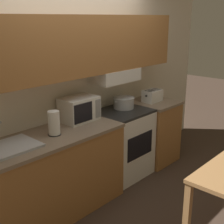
# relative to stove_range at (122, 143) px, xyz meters

# --- Properties ---
(ground_plane) EXTENTS (16.00, 16.00, 0.00)m
(ground_plane) POSITION_rel_stove_range_xyz_m (-0.54, 0.30, -0.45)
(ground_plane) COLOR #3D2D23
(wall_back) EXTENTS (5.37, 0.38, 2.55)m
(wall_back) POSITION_rel_stove_range_xyz_m (-0.53, 0.23, 1.05)
(wall_back) COLOR silver
(wall_back) RESTS_ON ground_plane
(lower_counter_main) EXTENTS (1.69, 0.65, 0.90)m
(lower_counter_main) POSITION_rel_stove_range_xyz_m (-1.20, -0.02, 0.00)
(lower_counter_main) COLOR #A36B38
(lower_counter_main) RESTS_ON ground_plane
(lower_counter_right_stub) EXTENTS (0.60, 0.65, 0.90)m
(lower_counter_right_stub) POSITION_rel_stove_range_xyz_m (0.65, -0.02, 0.00)
(lower_counter_right_stub) COLOR #A36B38
(lower_counter_right_stub) RESTS_ON ground_plane
(stove_range) EXTENTS (0.70, 0.60, 0.90)m
(stove_range) POSITION_rel_stove_range_xyz_m (0.00, 0.00, 0.00)
(stove_range) COLOR white
(stove_range) RESTS_ON ground_plane
(cooking_pot) EXTENTS (0.36, 0.28, 0.15)m
(cooking_pot) POSITION_rel_stove_range_xyz_m (0.10, 0.07, 0.53)
(cooking_pot) COLOR #B7BABF
(cooking_pot) RESTS_ON stove_range
(microwave) EXTENTS (0.43, 0.29, 0.28)m
(microwave) POSITION_rel_stove_range_xyz_m (-0.63, 0.12, 0.59)
(microwave) COLOR white
(microwave) RESTS_ON lower_counter_main
(toaster) EXTENTS (0.29, 0.18, 0.17)m
(toaster) POSITION_rel_stove_range_xyz_m (0.63, -0.01, 0.53)
(toaster) COLOR white
(toaster) RESTS_ON lower_counter_right_stub
(sink_basin) EXTENTS (0.60, 0.40, 0.26)m
(sink_basin) POSITION_rel_stove_range_xyz_m (-1.65, -0.02, 0.46)
(sink_basin) COLOR #B7BABF
(sink_basin) RESTS_ON lower_counter_main
(paper_towel_roll) EXTENTS (0.14, 0.14, 0.25)m
(paper_towel_roll) POSITION_rel_stove_range_xyz_m (-1.11, -0.04, 0.57)
(paper_towel_roll) COLOR black
(paper_towel_roll) RESTS_ON lower_counter_main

